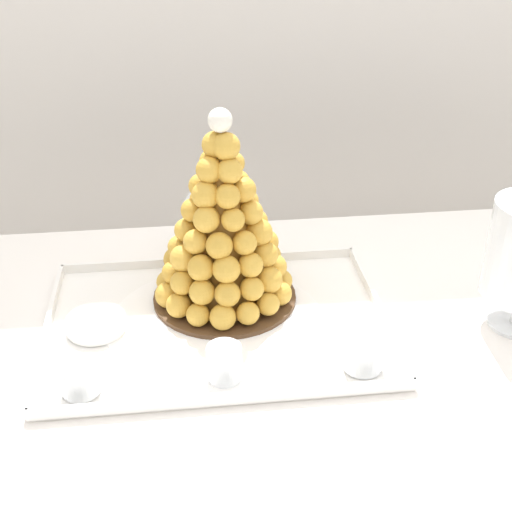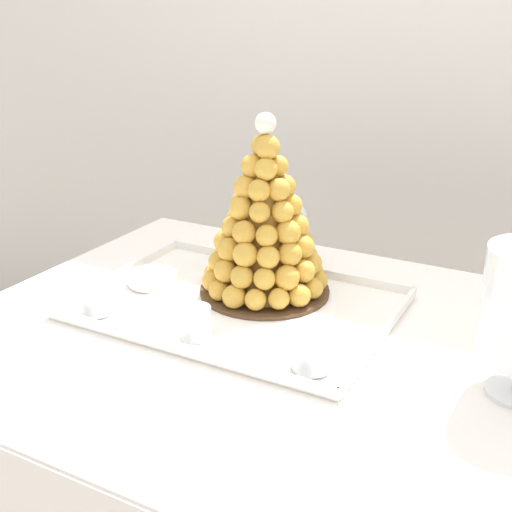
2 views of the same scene
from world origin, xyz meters
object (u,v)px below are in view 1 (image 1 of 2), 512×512
at_px(creme_brulee_ramekin, 96,323).
at_px(wine_glass, 203,210).
at_px(dessert_cup_left, 80,379).
at_px(serving_tray, 217,324).
at_px(dessert_cup_mid_left, 224,364).
at_px(dessert_cup_centre, 363,355).
at_px(croquembouche, 223,230).

height_order(creme_brulee_ramekin, wine_glass, wine_glass).
bearing_deg(dessert_cup_left, creme_brulee_ramekin, 86.60).
relative_size(serving_tray, creme_brulee_ramekin, 5.80).
bearing_deg(serving_tray, dessert_cup_mid_left, -89.28).
distance_m(dessert_cup_centre, creme_brulee_ramekin, 0.45).
distance_m(serving_tray, wine_glass, 0.27).
bearing_deg(dessert_cup_centre, dessert_cup_mid_left, -179.95).
bearing_deg(dessert_cup_mid_left, dessert_cup_centre, 0.05).
distance_m(dessert_cup_left, dessert_cup_mid_left, 0.22).
bearing_deg(croquembouche, dessert_cup_left, -135.50).
bearing_deg(dessert_cup_mid_left, wine_glass, 91.51).
relative_size(croquembouche, wine_glass, 2.37).
height_order(croquembouche, dessert_cup_centre, croquembouche).
relative_size(dessert_cup_left, wine_glass, 0.39).
height_order(serving_tray, dessert_cup_left, dessert_cup_left).
distance_m(croquembouche, wine_glass, 0.18).
xyz_separation_m(croquembouche, wine_glass, (-0.03, 0.17, -0.04)).
distance_m(serving_tray, dessert_cup_centre, 0.27).
distance_m(dessert_cup_mid_left, dessert_cup_centre, 0.22).
bearing_deg(dessert_cup_centre, dessert_cup_left, -179.19).
bearing_deg(dessert_cup_mid_left, dessert_cup_left, -178.42).
xyz_separation_m(croquembouche, dessert_cup_centre, (0.20, -0.22, -0.12)).
bearing_deg(wine_glass, dessert_cup_centre, -60.10).
xyz_separation_m(croquembouche, dessert_cup_left, (-0.23, -0.23, -0.12)).
bearing_deg(dessert_cup_centre, wine_glass, 119.90).
bearing_deg(dessert_cup_left, dessert_cup_centre, 0.81).
bearing_deg(wine_glass, creme_brulee_ramekin, -128.88).
bearing_deg(wine_glass, croquembouche, -80.82).
relative_size(dessert_cup_left, dessert_cup_centre, 0.93).
xyz_separation_m(serving_tray, dessert_cup_mid_left, (0.00, -0.15, 0.03)).
bearing_deg(croquembouche, creme_brulee_ramekin, -162.43).
height_order(serving_tray, creme_brulee_ramekin, creme_brulee_ramekin).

